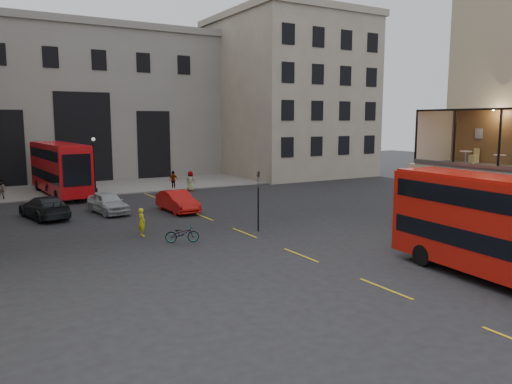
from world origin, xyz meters
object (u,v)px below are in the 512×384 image
bus_far (59,166)px  pedestrian_c (173,180)px  bicycle (182,234)px  pedestrian_b (50,188)px  traffic_light_near (258,193)px  cafe_table_mid (500,159)px  car_c (44,207)px  pedestrian_d (190,181)px  cafe_table_far (466,156)px  car_a (108,203)px  car_b (178,201)px  pedestrian_a (2,190)px  street_lamp_b (95,168)px  bus_near (509,226)px  cyclist (142,222)px  cafe_chair_d (474,158)px

bus_far → pedestrian_c: bearing=-5.5°
pedestrian_c → bicycle: bearing=54.6°
pedestrian_b → pedestrian_c: 11.78m
traffic_light_near → cafe_table_mid: cafe_table_mid is taller
car_c → pedestrian_c: pedestrian_c is taller
pedestrian_d → cafe_table_far: 29.07m
car_a → pedestrian_d: 12.83m
car_b → pedestrian_a: 16.91m
street_lamp_b → cafe_table_far: bearing=-69.7°
pedestrian_a → cafe_table_mid: bearing=-45.7°
bus_near → bicycle: 16.70m
bicycle → cafe_table_far: bearing=-107.8°
bus_near → car_b: (-5.65, 23.09, -1.73)m
pedestrian_b → pedestrian_c: (11.78, 0.16, 0.00)m
cyclist → bus_far: bearing=0.8°
bus_near → bus_far: (-11.88, 36.45, 0.17)m
pedestrian_c → car_a: bearing=32.9°
street_lamp_b → bus_far: size_ratio=0.43×
cafe_chair_d → bus_near: bearing=-132.1°
car_b → pedestrian_b: (-7.35, 12.17, 0.10)m
traffic_light_near → pedestrian_a: 25.28m
cyclist → cafe_table_far: size_ratio=2.26×
car_b → bicycle: 9.79m
car_c → cafe_table_mid: bearing=115.4°
bus_near → car_c: (-14.76, 25.47, -1.74)m
car_b → bicycle: car_b is taller
car_c → pedestrian_d: (14.43, 7.60, 0.18)m
street_lamp_b → bus_far: (-3.08, 0.28, 0.32)m
bus_near → bus_far: bus_far is taller
cyclist → pedestrian_a: size_ratio=0.90×
car_b → cyclist: size_ratio=2.88×
bus_near → bicycle: size_ratio=6.04×
cafe_table_far → pedestrian_b: bearing=117.3°
bus_far → car_b: bearing=-65.0°
car_b → cafe_table_mid: (8.28, -20.70, 4.25)m
pedestrian_d → pedestrian_c: bearing=-15.5°
car_a → pedestrian_d: (10.05, 7.98, 0.18)m
pedestrian_d → cafe_table_far: (3.25, -28.60, 4.12)m
car_c → pedestrian_c: size_ratio=3.01×
street_lamp_b → bicycle: bearing=-90.6°
cafe_table_mid → traffic_light_near: bearing=118.6°
car_c → pedestrian_b: pedestrian_b is taller
car_c → cyclist: bearing=104.2°
pedestrian_b → cafe_chair_d: (17.86, -29.86, 3.93)m
bicycle → pedestrian_b: 21.73m
pedestrian_d → bicycle: bearing=119.4°
street_lamp_b → cafe_table_far: cafe_table_far is taller
cafe_chair_d → pedestrian_c: bearing=101.5°
bus_far → pedestrian_b: size_ratio=6.75×
car_b → pedestrian_b: size_ratio=2.70×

